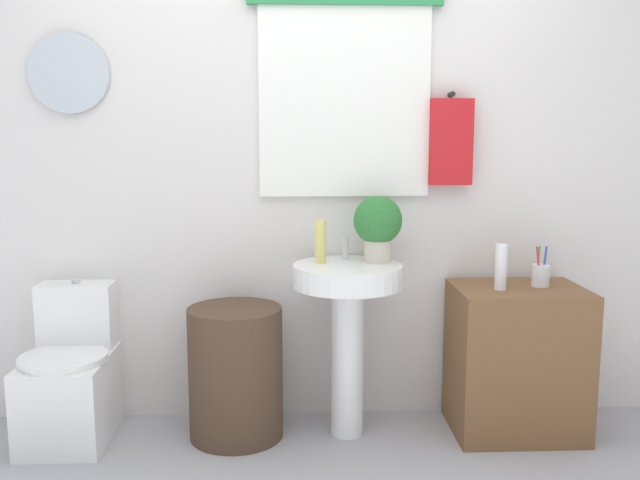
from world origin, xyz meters
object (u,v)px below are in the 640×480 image
Objects in this scene: soap_bottle at (320,241)px; lotion_bottle at (501,267)px; laundry_hamper at (236,372)px; pedestal_sink at (347,309)px; toilet at (71,379)px; wooden_cabinet at (516,360)px; toothbrush_cup at (541,275)px; potted_plant at (378,224)px.

lotion_bottle is (0.80, -0.09, -0.11)m from soap_bottle.
laundry_hamper is 0.71m from soap_bottle.
pedestal_sink is 4.09× the size of soap_bottle.
toilet is at bearing 177.89° from lotion_bottle.
laundry_hamper is at bearing 180.00° from pedestal_sink.
wooden_cabinet is 0.46m from lotion_bottle.
toothbrush_cup is (0.20, 0.06, -0.05)m from lotion_bottle.
toothbrush_cup is at bearing 11.25° from wooden_cabinet.
toothbrush_cup is at bearing 0.83° from laundry_hamper.
wooden_cabinet is 0.41m from toothbrush_cup.
toilet is 1.30m from pedestal_sink.
laundry_hamper is at bearing -172.66° from soap_bottle.
laundry_hamper is (0.75, -0.03, 0.03)m from toilet.
pedestal_sink reaches higher than toilet.
toilet is 0.75m from laundry_hamper.
laundry_hamper is 0.88× the size of wooden_cabinet.
soap_bottle reaches higher than wooden_cabinet.
wooden_cabinet is (0.78, 0.00, -0.25)m from pedestal_sink.
lotion_bottle reaches higher than wooden_cabinet.
lotion_bottle is at bearing -1.92° from laundry_hamper.
toothbrush_cup is at bearing -1.69° from soap_bottle.
lotion_bottle is 0.22m from toothbrush_cup.
wooden_cabinet is at bearing 0.00° from pedestal_sink.
toilet is at bearing 177.59° from laundry_hamper.
lotion_bottle is (0.68, -0.04, 0.20)m from pedestal_sink.
pedestal_sink is at bearing 180.00° from wooden_cabinet.
wooden_cabinet is 3.34× the size of lotion_bottle.
lotion_bottle is at bearing -158.59° from wooden_cabinet.
pedestal_sink is 4.31× the size of toothbrush_cup.
potted_plant reaches higher than lotion_bottle.
potted_plant is (-0.64, 0.06, 0.63)m from wooden_cabinet.
toothbrush_cup is (2.14, -0.01, 0.47)m from toilet.
toilet is 2.04m from wooden_cabinet.
toothbrush_cup reaches higher than laundry_hamper.
pedestal_sink is at bearing -22.62° from soap_bottle.
potted_plant reaches higher than soap_bottle.
wooden_cabinet is at bearing -3.17° from soap_bottle.
soap_bottle reaches higher than lotion_bottle.
toilet is 1.17× the size of laundry_hamper.
laundry_hamper is 3.09× the size of soap_bottle.
potted_plant is 0.78m from toothbrush_cup.
pedestal_sink reaches higher than wooden_cabinet.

